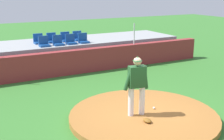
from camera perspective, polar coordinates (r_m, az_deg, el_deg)
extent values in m
plane|color=#33702A|center=(9.36, 6.02, -9.32)|extent=(60.00, 60.00, 0.00)
cylinder|color=#9A612C|center=(9.32, 6.04, -8.82)|extent=(4.57, 4.57, 0.18)
cylinder|color=white|center=(8.96, 3.65, -6.07)|extent=(0.17, 0.17, 0.89)
cylinder|color=white|center=(9.09, 5.77, -5.80)|extent=(0.17, 0.17, 0.89)
cube|color=#1E4723|center=(8.78, 4.83, -1.28)|extent=(0.54, 0.35, 0.64)
cylinder|color=#1E4723|center=(8.70, 3.21, -1.67)|extent=(0.34, 0.17, 0.72)
cylinder|color=#1E4723|center=(8.89, 6.39, -1.36)|extent=(0.23, 0.15, 0.73)
sphere|color=tan|center=(8.66, 4.89, 1.66)|extent=(0.25, 0.25, 0.25)
cone|color=#1E4723|center=(8.64, 4.91, 2.21)|extent=(0.33, 0.33, 0.13)
sphere|color=white|center=(9.65, 8.03, -7.21)|extent=(0.07, 0.07, 0.07)
ellipsoid|color=brown|center=(8.71, 6.78, -9.59)|extent=(0.20, 0.30, 0.11)
cube|color=maroon|center=(14.14, -7.31, 1.55)|extent=(14.62, 0.40, 1.13)
cylinder|color=silver|center=(15.40, 4.27, 6.96)|extent=(0.06, 0.06, 1.09)
cube|color=#939698|center=(16.22, -10.21, 3.32)|extent=(13.50, 3.15, 1.20)
cube|color=navy|center=(14.76, -12.81, 4.60)|extent=(0.48, 0.44, 0.10)
cube|color=navy|center=(14.89, -13.06, 5.65)|extent=(0.48, 0.08, 0.40)
cube|color=navy|center=(14.94, -10.19, 4.86)|extent=(0.48, 0.44, 0.10)
cube|color=navy|center=(15.06, -10.45, 5.90)|extent=(0.48, 0.08, 0.40)
cube|color=navy|center=(15.18, -7.82, 5.12)|extent=(0.48, 0.44, 0.10)
cube|color=navy|center=(15.31, -8.09, 6.14)|extent=(0.48, 0.08, 0.40)
cube|color=navy|center=(15.43, -5.41, 5.35)|extent=(0.48, 0.44, 0.10)
cube|color=navy|center=(15.55, -5.69, 6.36)|extent=(0.48, 0.08, 0.40)
cube|color=navy|center=(15.62, -13.80, 5.10)|extent=(0.48, 0.44, 0.10)
cube|color=navy|center=(15.75, -14.03, 6.09)|extent=(0.48, 0.08, 0.40)
cube|color=navy|center=(15.77, -11.35, 5.34)|extent=(0.48, 0.44, 0.10)
cube|color=navy|center=(15.90, -11.59, 6.32)|extent=(0.48, 0.08, 0.40)
cube|color=navy|center=(15.99, -8.77, 5.59)|extent=(0.48, 0.44, 0.10)
cube|color=navy|center=(16.11, -9.02, 6.55)|extent=(0.48, 0.08, 0.40)
cube|color=navy|center=(16.23, -6.47, 5.81)|extent=(0.48, 0.44, 0.10)
cube|color=navy|center=(16.36, -6.74, 6.76)|extent=(0.48, 0.08, 0.40)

